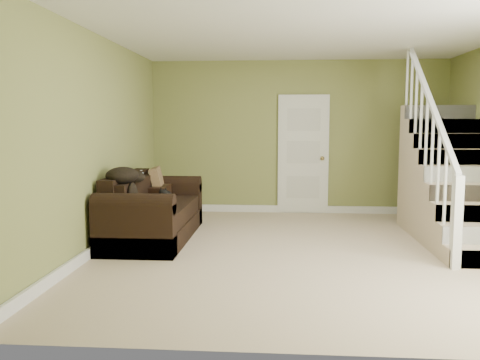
% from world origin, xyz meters
% --- Properties ---
extents(floor, '(5.00, 5.50, 0.01)m').
position_xyz_m(floor, '(0.00, 0.00, 0.00)').
color(floor, tan).
rests_on(floor, ground).
extents(ceiling, '(5.00, 5.50, 0.01)m').
position_xyz_m(ceiling, '(0.00, 0.00, 2.60)').
color(ceiling, white).
rests_on(ceiling, wall_back).
extents(wall_back, '(5.00, 0.04, 2.60)m').
position_xyz_m(wall_back, '(0.00, 2.75, 1.30)').
color(wall_back, olive).
rests_on(wall_back, floor).
extents(wall_front, '(5.00, 0.04, 2.60)m').
position_xyz_m(wall_front, '(0.00, -2.75, 1.30)').
color(wall_front, olive).
rests_on(wall_front, floor).
extents(wall_left, '(0.04, 5.50, 2.60)m').
position_xyz_m(wall_left, '(-2.50, 0.00, 1.30)').
color(wall_left, olive).
rests_on(wall_left, floor).
extents(baseboard_back, '(5.00, 0.04, 0.12)m').
position_xyz_m(baseboard_back, '(0.00, 2.72, 0.06)').
color(baseboard_back, white).
rests_on(baseboard_back, floor).
extents(baseboard_left, '(0.04, 5.50, 0.12)m').
position_xyz_m(baseboard_left, '(-2.47, 0.00, 0.06)').
color(baseboard_left, white).
rests_on(baseboard_left, floor).
extents(door, '(0.86, 0.12, 2.02)m').
position_xyz_m(door, '(0.10, 2.71, 1.01)').
color(door, white).
rests_on(door, floor).
extents(staircase, '(1.00, 2.51, 2.82)m').
position_xyz_m(staircase, '(1.99, 0.97, 0.64)').
color(staircase, tan).
rests_on(staircase, floor).
extents(sofa, '(0.95, 2.20, 0.87)m').
position_xyz_m(sofa, '(-2.02, 0.58, 0.33)').
color(sofa, black).
rests_on(sofa, floor).
extents(side_table, '(0.55, 0.55, 0.88)m').
position_xyz_m(side_table, '(-2.18, 1.09, 0.33)').
color(side_table, black).
rests_on(side_table, floor).
extents(cat, '(0.25, 0.48, 0.23)m').
position_xyz_m(cat, '(-1.84, 0.64, 0.56)').
color(cat, black).
rests_on(cat, sofa).
extents(banana, '(0.16, 0.22, 0.06)m').
position_xyz_m(banana, '(-1.89, 0.03, 0.50)').
color(banana, gold).
rests_on(banana, sofa).
extents(throw_pillow, '(0.29, 0.50, 0.49)m').
position_xyz_m(throw_pillow, '(-2.07, 1.23, 0.66)').
color(throw_pillow, '#4C361E').
rests_on(throw_pillow, sofa).
extents(throw_blanket, '(0.44, 0.55, 0.21)m').
position_xyz_m(throw_blanket, '(-2.24, 0.07, 0.90)').
color(throw_blanket, black).
rests_on(throw_blanket, sofa).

